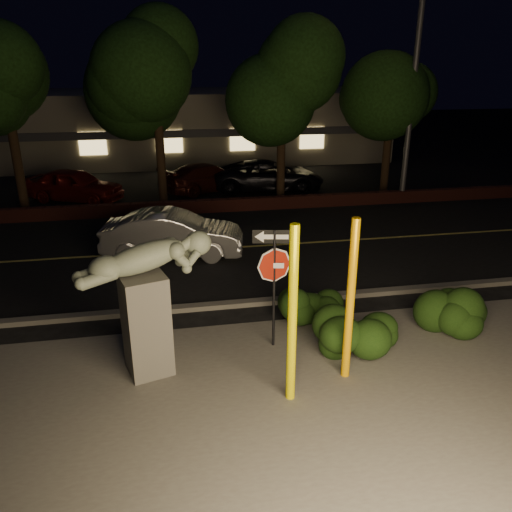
{
  "coord_description": "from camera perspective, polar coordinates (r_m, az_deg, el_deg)",
  "views": [
    {
      "loc": [
        -2.42,
        -7.81,
        5.43
      ],
      "look_at": [
        -0.58,
        2.04,
        1.6
      ],
      "focal_mm": 35.0,
      "sensor_mm": 36.0,
      "label": 1
    }
  ],
  "objects": [
    {
      "name": "curb",
      "position": [
        12.22,
        1.95,
        -5.15
      ],
      "size": [
        80.0,
        0.25,
        0.12
      ],
      "primitive_type": "cube",
      "color": "#4C4944",
      "rests_on": "ground"
    },
    {
      "name": "tree_far_d",
      "position": [
        23.32,
        15.58,
        20.18
      ],
      "size": [
        4.4,
        4.4,
        7.42
      ],
      "color": "black",
      "rests_on": "ground"
    },
    {
      "name": "ground",
      "position": [
        18.77,
        -2.72,
        4.09
      ],
      "size": [
        90.0,
        90.0,
        0.0
      ],
      "primitive_type": "plane",
      "color": "black",
      "rests_on": "ground"
    },
    {
      "name": "parked_car_darkred",
      "position": [
        23.23,
        -5.52,
        8.92
      ],
      "size": [
        4.74,
        3.59,
        1.28
      ],
      "primitive_type": "imported",
      "rotation": [
        0.0,
        0.0,
        2.04
      ],
      "color": "#3B130E",
      "rests_on": "ground"
    },
    {
      "name": "sculpture",
      "position": [
        9.16,
        -12.46,
        -4.12
      ],
      "size": [
        2.46,
        1.27,
        2.64
      ],
      "rotation": [
        0.0,
        0.0,
        0.28
      ],
      "color": "#4C4944",
      "rests_on": "ground"
    },
    {
      "name": "streetlight",
      "position": [
        21.54,
        17.49,
        23.53
      ],
      "size": [
        1.69,
        0.58,
        11.32
      ],
      "rotation": [
        0.0,
        0.0,
        -0.16
      ],
      "color": "#46454A",
      "rests_on": "ground"
    },
    {
      "name": "yellow_pole_left",
      "position": [
        8.22,
        4.17,
        -6.96
      ],
      "size": [
        0.16,
        0.16,
        3.18
      ],
      "primitive_type": "cylinder",
      "color": "#FFEF00",
      "rests_on": "ground"
    },
    {
      "name": "parked_car_dark",
      "position": [
        23.23,
        1.47,
        9.15
      ],
      "size": [
        5.28,
        3.01,
        1.39
      ],
      "primitive_type": "imported",
      "rotation": [
        0.0,
        0.0,
        1.42
      ],
      "color": "black",
      "rests_on": "ground"
    },
    {
      "name": "hedge_far_right",
      "position": [
        11.59,
        21.89,
        -5.52
      ],
      "size": [
        1.71,
        1.16,
        1.13
      ],
      "primitive_type": "ellipsoid",
      "rotation": [
        0.0,
        0.0,
        -0.09
      ],
      "color": "black",
      "rests_on": "ground"
    },
    {
      "name": "tree_far_a",
      "position": [
        21.54,
        -27.1,
        18.56
      ],
      "size": [
        4.6,
        4.6,
        7.43
      ],
      "color": "black",
      "rests_on": "ground"
    },
    {
      "name": "tree_far_c",
      "position": [
        21.19,
        3.07,
        21.52
      ],
      "size": [
        4.8,
        4.8,
        7.84
      ],
      "color": "black",
      "rests_on": "ground"
    },
    {
      "name": "tree_far_b",
      "position": [
        21.02,
        -11.66,
        22.23
      ],
      "size": [
        5.2,
        5.2,
        8.41
      ],
      "color": "black",
      "rests_on": "ground"
    },
    {
      "name": "signpost",
      "position": [
        9.71,
        2.1,
        -1.1
      ],
      "size": [
        0.84,
        0.19,
        2.52
      ],
      "rotation": [
        0.0,
        0.0,
        -0.2
      ],
      "color": "black",
      "rests_on": "ground"
    },
    {
      "name": "lane_marking",
      "position": [
        15.95,
        -1.21,
        1.09
      ],
      "size": [
        80.0,
        0.12,
        0.0
      ],
      "primitive_type": "cube",
      "color": "#B3A447",
      "rests_on": "road"
    },
    {
      "name": "parked_car_red",
      "position": [
        22.68,
        -20.0,
        7.62
      ],
      "size": [
        4.38,
        3.25,
        1.39
      ],
      "primitive_type": "imported",
      "rotation": [
        0.0,
        0.0,
        1.12
      ],
      "color": "maroon",
      "rests_on": "ground"
    },
    {
      "name": "building",
      "position": [
        33.06,
        -6.54,
        14.83
      ],
      "size": [
        22.0,
        10.2,
        4.0
      ],
      "color": "gray",
      "rests_on": "ground"
    },
    {
      "name": "yellow_pole_right",
      "position": [
        8.98,
        10.72,
        -5.15
      ],
      "size": [
        0.15,
        0.15,
        3.08
      ],
      "primitive_type": "cylinder",
      "color": "#FFB004",
      "rests_on": "ground"
    },
    {
      "name": "brick_wall",
      "position": [
        19.95,
        -3.26,
        5.84
      ],
      "size": [
        40.0,
        0.35,
        0.5
      ],
      "primitive_type": "cube",
      "color": "#401814",
      "rests_on": "ground"
    },
    {
      "name": "hedge_center",
      "position": [
        11.24,
        5.76,
        -5.24
      ],
      "size": [
        1.9,
        0.91,
        0.98
      ],
      "primitive_type": "ellipsoid",
      "rotation": [
        0.0,
        0.0,
        -0.01
      ],
      "color": "black",
      "rests_on": "ground"
    },
    {
      "name": "road",
      "position": [
        15.96,
        -1.21,
        1.04
      ],
      "size": [
        80.0,
        8.0,
        0.01
      ],
      "primitive_type": "cube",
      "color": "black",
      "rests_on": "ground"
    },
    {
      "name": "hedge_right",
      "position": [
        10.2,
        12.08,
        -8.11
      ],
      "size": [
        1.9,
        1.37,
        1.12
      ],
      "primitive_type": "ellipsoid",
      "rotation": [
        0.0,
        0.0,
        -0.29
      ],
      "color": "black",
      "rests_on": "ground"
    },
    {
      "name": "patio",
      "position": [
        9.03,
        7.49,
        -16.15
      ],
      "size": [
        14.0,
        6.0,
        0.02
      ],
      "primitive_type": "cube",
      "color": "#4C4944",
      "rests_on": "ground"
    },
    {
      "name": "silver_sedan",
      "position": [
        15.22,
        -9.46,
        2.48
      ],
      "size": [
        4.38,
        2.19,
        1.38
      ],
      "primitive_type": "imported",
      "rotation": [
        0.0,
        0.0,
        1.39
      ],
      "color": "#B6B6BB",
      "rests_on": "ground"
    },
    {
      "name": "parking_lot",
      "position": [
        25.51,
        -4.94,
        8.57
      ],
      "size": [
        40.0,
        12.0,
        0.01
      ],
      "primitive_type": "cube",
      "color": "black",
      "rests_on": "ground"
    }
  ]
}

